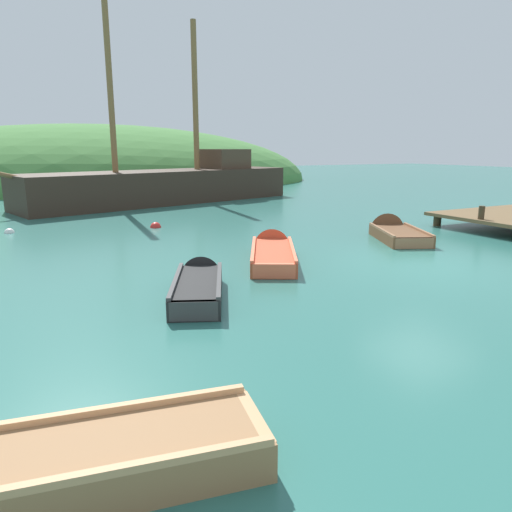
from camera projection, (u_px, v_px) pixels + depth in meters
The scene contains 9 objects.
ground_plane at pixel (424, 265), 11.80m from camera, with size 120.00×120.00×0.00m, color #2D6B60.
shore_hill at pixel (96, 183), 39.15m from camera, with size 37.97×23.77×9.53m, color #477F3D.
sailing_ship at pixel (166, 191), 25.22m from camera, with size 17.36×7.14×11.09m.
rowboat_outer_left at pixel (199, 286), 9.49m from camera, with size 2.07×3.25×0.86m.
rowboat_far at pixel (22, 481), 3.92m from camera, with size 3.93×1.61×0.96m.
rowboat_center at pixel (393, 234), 15.35m from camera, with size 2.44×3.39×1.19m.
rowboat_near_dock at pixel (272, 254), 12.47m from camera, with size 2.70×3.81×1.01m.
buoy_red at pixel (156, 227), 17.30m from camera, with size 0.40×0.40×0.40m, color red.
buoy_white at pixel (9, 233), 16.17m from camera, with size 0.33×0.33×0.33m, color white.
Camera 1 is at (-8.99, -8.25, 2.85)m, focal length 33.03 mm.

